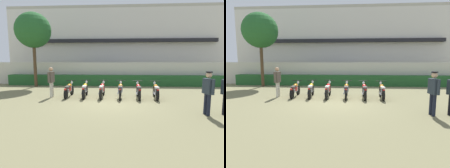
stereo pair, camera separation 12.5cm
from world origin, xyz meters
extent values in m
plane|color=olive|center=(0.00, 0.00, 0.00)|extent=(60.00, 60.00, 0.00)
cube|color=silver|center=(0.00, 14.00, 3.82)|extent=(24.34, 6.00, 7.65)
cube|color=black|center=(0.00, 10.75, 4.21)|extent=(20.45, 0.50, 0.36)
cube|color=#B2AD9E|center=(0.00, 14.00, 7.80)|extent=(24.34, 6.00, 0.30)
cube|color=beige|center=(0.00, 7.01, 0.98)|extent=(23.13, 0.30, 1.95)
cube|color=#235628|center=(0.00, 6.31, 0.45)|extent=(18.50, 0.70, 0.90)
cube|color=#9EA3A8|center=(-1.11, 9.01, 0.74)|extent=(4.52, 1.91, 1.00)
cube|color=#2D333D|center=(-1.31, 9.01, 1.57)|extent=(2.72, 1.74, 0.65)
cylinder|color=black|center=(0.46, 9.96, 0.34)|extent=(0.68, 0.23, 0.68)
cylinder|color=black|center=(0.48, 8.11, 0.34)|extent=(0.68, 0.23, 0.68)
cylinder|color=black|center=(-2.69, 9.91, 0.34)|extent=(0.68, 0.23, 0.68)
cylinder|color=black|center=(-2.67, 8.06, 0.34)|extent=(0.68, 0.23, 0.68)
cylinder|color=#4C3823|center=(-6.50, 5.35, 1.77)|extent=(0.25, 0.25, 3.53)
sphere|color=#235B28|center=(-6.50, 5.35, 4.50)|extent=(2.77, 2.77, 2.77)
cylinder|color=black|center=(-2.52, 1.89, 0.28)|extent=(0.10, 0.56, 0.56)
cylinder|color=black|center=(-2.50, 0.64, 0.28)|extent=(0.10, 0.56, 0.56)
cube|color=silver|center=(-2.51, 1.21, 0.43)|extent=(0.21, 0.60, 0.22)
ellipsoid|color=orange|center=(-2.51, 1.38, 0.66)|extent=(0.22, 0.44, 0.22)
cube|color=#4C4742|center=(-2.51, 0.98, 0.64)|extent=(0.21, 0.52, 0.10)
cube|color=red|center=(-2.50, 0.54, 0.56)|extent=(0.10, 0.08, 0.08)
cylinder|color=silver|center=(-2.52, 1.80, 0.60)|extent=(0.05, 0.23, 0.65)
cylinder|color=black|center=(-2.52, 1.71, 0.92)|extent=(0.60, 0.04, 0.04)
sphere|color=silver|center=(-2.52, 1.91, 0.78)|extent=(0.14, 0.14, 0.14)
cylinder|color=silver|center=(-2.63, 0.96, 0.30)|extent=(0.08, 0.55, 0.07)
cube|color=#A51414|center=(-2.51, 1.16, 0.48)|extent=(0.24, 0.36, 0.20)
cylinder|color=black|center=(-1.60, 1.89, 0.31)|extent=(0.13, 0.63, 0.62)
cylinder|color=black|center=(-1.51, 0.61, 0.31)|extent=(0.13, 0.63, 0.62)
cube|color=silver|center=(-1.55, 1.20, 0.46)|extent=(0.24, 0.61, 0.22)
ellipsoid|color=yellow|center=(-1.57, 1.37, 0.69)|extent=(0.25, 0.45, 0.22)
cube|color=beige|center=(-1.54, 0.97, 0.67)|extent=(0.24, 0.53, 0.10)
cube|color=red|center=(-1.51, 0.51, 0.59)|extent=(0.11, 0.09, 0.08)
cylinder|color=silver|center=(-1.60, 1.80, 0.63)|extent=(0.07, 0.23, 0.65)
cylinder|color=black|center=(-1.59, 1.71, 0.95)|extent=(0.60, 0.08, 0.04)
sphere|color=silver|center=(-1.60, 1.91, 0.81)|extent=(0.14, 0.14, 0.14)
cylinder|color=silver|center=(-1.66, 0.94, 0.33)|extent=(0.11, 0.55, 0.07)
cube|color=black|center=(-1.55, 1.15, 0.51)|extent=(0.26, 0.38, 0.20)
cylinder|color=black|center=(-0.55, 1.89, 0.31)|extent=(0.10, 0.63, 0.63)
cylinder|color=black|center=(-0.56, 0.54, 0.31)|extent=(0.10, 0.63, 0.63)
cube|color=silver|center=(-0.55, 1.16, 0.46)|extent=(0.21, 0.60, 0.22)
ellipsoid|color=red|center=(-0.55, 1.33, 0.69)|extent=(0.22, 0.44, 0.22)
cube|color=beige|center=(-0.56, 0.93, 0.67)|extent=(0.20, 0.52, 0.10)
cube|color=red|center=(-0.56, 0.44, 0.59)|extent=(0.10, 0.08, 0.08)
cylinder|color=silver|center=(-0.55, 1.80, 0.63)|extent=(0.05, 0.23, 0.65)
cylinder|color=black|center=(-0.55, 1.71, 0.95)|extent=(0.60, 0.04, 0.04)
sphere|color=silver|center=(-0.55, 1.91, 0.81)|extent=(0.14, 0.14, 0.14)
cylinder|color=silver|center=(-0.68, 0.92, 0.33)|extent=(0.07, 0.55, 0.07)
cube|color=#A51414|center=(-0.55, 1.11, 0.51)|extent=(0.24, 0.36, 0.20)
cylinder|color=black|center=(0.51, 1.84, 0.31)|extent=(0.10, 0.63, 0.63)
cylinder|color=black|center=(0.49, 0.50, 0.31)|extent=(0.10, 0.63, 0.63)
cube|color=silver|center=(0.50, 1.12, 0.46)|extent=(0.20, 0.60, 0.22)
ellipsoid|color=orange|center=(0.50, 1.29, 0.69)|extent=(0.22, 0.44, 0.22)
cube|color=#4C4742|center=(0.50, 0.89, 0.67)|extent=(0.20, 0.52, 0.10)
cube|color=red|center=(0.49, 0.40, 0.59)|extent=(0.10, 0.08, 0.08)
cylinder|color=silver|center=(0.51, 1.75, 0.63)|extent=(0.05, 0.23, 0.65)
cylinder|color=black|center=(0.50, 1.66, 0.95)|extent=(0.60, 0.04, 0.04)
sphere|color=silver|center=(0.51, 1.86, 0.81)|extent=(0.14, 0.14, 0.14)
cylinder|color=silver|center=(0.38, 0.87, 0.33)|extent=(0.07, 0.55, 0.07)
cube|color=navy|center=(0.50, 1.07, 0.51)|extent=(0.24, 0.36, 0.20)
cylinder|color=black|center=(1.50, 1.76, 0.31)|extent=(0.10, 0.62, 0.62)
cylinder|color=black|center=(1.53, 0.47, 0.31)|extent=(0.10, 0.62, 0.62)
cube|color=silver|center=(1.52, 1.06, 0.46)|extent=(0.21, 0.60, 0.22)
ellipsoid|color=red|center=(1.51, 1.23, 0.69)|extent=(0.23, 0.44, 0.22)
cube|color=#4C4742|center=(1.52, 0.83, 0.67)|extent=(0.21, 0.52, 0.10)
cube|color=red|center=(1.53, 0.37, 0.59)|extent=(0.10, 0.08, 0.08)
cylinder|color=silver|center=(1.50, 1.67, 0.63)|extent=(0.05, 0.23, 0.65)
cylinder|color=black|center=(1.51, 1.58, 0.95)|extent=(0.60, 0.05, 0.04)
sphere|color=silver|center=(1.50, 1.78, 0.81)|extent=(0.14, 0.14, 0.14)
cylinder|color=silver|center=(1.40, 0.81, 0.33)|extent=(0.08, 0.55, 0.07)
cube|color=black|center=(1.52, 1.01, 0.51)|extent=(0.25, 0.36, 0.20)
cylinder|color=black|center=(2.50, 1.72, 0.31)|extent=(0.10, 0.62, 0.62)
cylinder|color=black|center=(2.48, 0.50, 0.31)|extent=(0.10, 0.62, 0.62)
cube|color=silver|center=(2.49, 1.06, 0.46)|extent=(0.21, 0.60, 0.22)
ellipsoid|color=orange|center=(2.49, 1.23, 0.69)|extent=(0.23, 0.44, 0.22)
cube|color=beige|center=(2.48, 0.83, 0.67)|extent=(0.21, 0.52, 0.10)
cube|color=red|center=(2.47, 0.40, 0.59)|extent=(0.10, 0.08, 0.08)
cylinder|color=silver|center=(2.50, 1.63, 0.63)|extent=(0.05, 0.23, 0.65)
cylinder|color=black|center=(2.49, 1.54, 0.95)|extent=(0.60, 0.05, 0.04)
sphere|color=silver|center=(2.50, 1.74, 0.81)|extent=(0.14, 0.14, 0.14)
cylinder|color=silver|center=(2.36, 0.81, 0.33)|extent=(0.08, 0.55, 0.07)
cube|color=black|center=(2.49, 1.01, 0.51)|extent=(0.25, 0.36, 0.20)
cylinder|color=beige|center=(-3.50, 1.25, 0.43)|extent=(0.13, 0.13, 0.87)
cylinder|color=beige|center=(-3.50, 1.02, 0.43)|extent=(0.13, 0.13, 0.87)
cube|color=brown|center=(-3.50, 1.14, 1.18)|extent=(0.22, 0.51, 0.62)
cylinder|color=brown|center=(-3.50, 1.44, 1.19)|extent=(0.09, 0.09, 0.58)
cylinder|color=brown|center=(-3.50, 0.83, 1.19)|extent=(0.09, 0.09, 0.58)
sphere|color=tan|center=(-3.50, 1.14, 1.63)|extent=(0.24, 0.24, 0.24)
cylinder|color=black|center=(3.98, -2.03, 0.42)|extent=(0.13, 0.13, 0.84)
cylinder|color=black|center=(3.95, -1.81, 0.42)|extent=(0.13, 0.13, 0.84)
cube|color=#28333D|center=(3.96, -1.92, 1.14)|extent=(0.28, 0.52, 0.60)
cylinder|color=#28333D|center=(4.00, -2.21, 1.16)|extent=(0.09, 0.09, 0.57)
cylinder|color=#28333D|center=(3.92, -1.63, 1.16)|extent=(0.09, 0.09, 0.57)
sphere|color=tan|center=(3.96, -1.92, 1.58)|extent=(0.23, 0.23, 0.23)
cylinder|color=black|center=(3.96, -1.92, 1.70)|extent=(0.24, 0.24, 0.04)
cylinder|color=black|center=(4.65, -1.86, 0.41)|extent=(0.13, 0.13, 0.82)
cylinder|color=#28333D|center=(4.62, -1.68, 1.12)|extent=(0.09, 0.09, 0.55)
camera|label=1|loc=(0.69, -9.23, 2.15)|focal=29.63mm
camera|label=2|loc=(0.81, -9.22, 2.15)|focal=29.63mm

